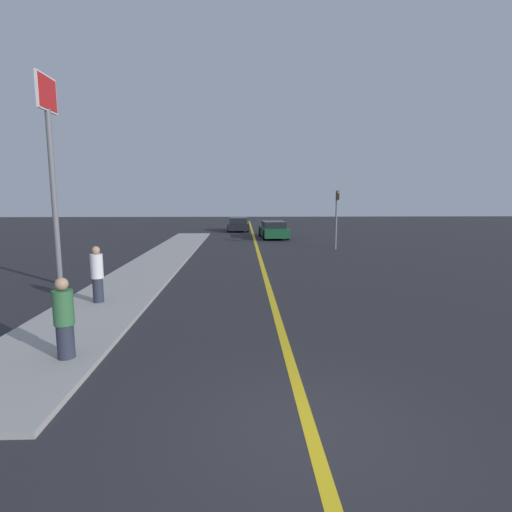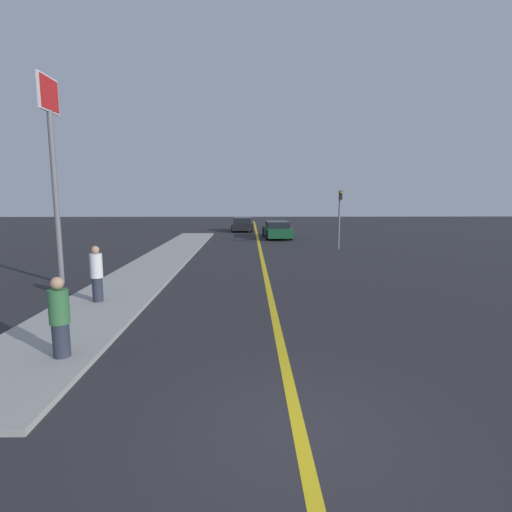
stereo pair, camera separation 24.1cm
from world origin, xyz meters
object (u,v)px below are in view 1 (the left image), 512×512
Objects in this scene: car_ahead_center at (238,225)px; roadside_sign at (50,141)px; car_near_right_lane at (273,230)px; pedestrian_mid_group at (97,274)px; traffic_light at (337,213)px; pedestrian_near_curb at (64,319)px.

car_ahead_center is 0.52× the size of roadside_sign.
roadside_sign is at bearing -122.65° from car_near_right_lane.
car_near_right_lane is at bearing 70.83° from pedestrian_mid_group.
roadside_sign is at bearing 129.13° from pedestrian_mid_group.
pedestrian_mid_group is 5.82m from roadside_sign.
pedestrian_mid_group is 16.22m from traffic_light.
roadside_sign is (-3.38, 7.31, 4.29)m from pedestrian_near_curb.
pedestrian_near_curb reaches higher than car_near_right_lane.
traffic_light is 0.48× the size of roadside_sign.
roadside_sign is (-9.29, -16.37, 4.53)m from car_near_right_lane.
pedestrian_mid_group is at bearing -112.25° from car_near_right_lane.
pedestrian_near_curb is 0.45× the size of traffic_light.
car_near_right_lane is 3.05× the size of pedestrian_near_curb.
car_ahead_center is at bearing 115.10° from traffic_light.
car_near_right_lane is 19.36m from roadside_sign.
pedestrian_near_curb is at bearing -107.09° from car_near_right_lane.
car_ahead_center is 24.01m from roadside_sign.
pedestrian_mid_group reaches higher than car_ahead_center.
traffic_light is 16.09m from roadside_sign.
pedestrian_near_curb is (-5.91, -23.68, 0.25)m from car_near_right_lane.
pedestrian_mid_group reaches higher than car_near_right_lane.
traffic_light is (6.16, -13.15, 1.60)m from car_ahead_center.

